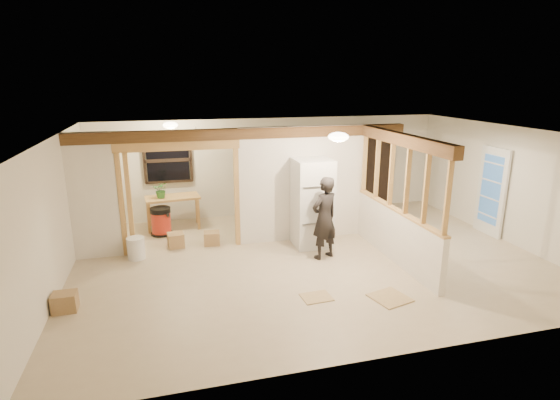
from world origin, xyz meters
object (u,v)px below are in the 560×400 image
object	(u,v)px
woman	(324,218)
bookshelf	(370,171)
refrigerator	(312,203)
shop_vac	(161,221)
work_table	(174,212)

from	to	relation	value
woman	bookshelf	size ratio (longest dim) A/B	0.80
refrigerator	shop_vac	world-z (taller)	refrigerator
woman	bookshelf	world-z (taller)	bookshelf
shop_vac	bookshelf	xyz separation A→B (m)	(5.55, 0.78, 0.71)
work_table	bookshelf	bearing A→B (deg)	-2.42
woman	work_table	world-z (taller)	woman
work_table	shop_vac	distance (m)	0.52
bookshelf	work_table	bearing A→B (deg)	-176.06
work_table	shop_vac	xyz separation A→B (m)	(-0.29, -0.42, -0.06)
refrigerator	woman	size ratio (longest dim) A/B	1.13
shop_vac	bookshelf	size ratio (longest dim) A/B	0.31
refrigerator	shop_vac	distance (m)	3.50
refrigerator	bookshelf	bearing A→B (deg)	42.74
woman	work_table	distance (m)	3.88
refrigerator	work_table	bearing A→B (deg)	146.47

